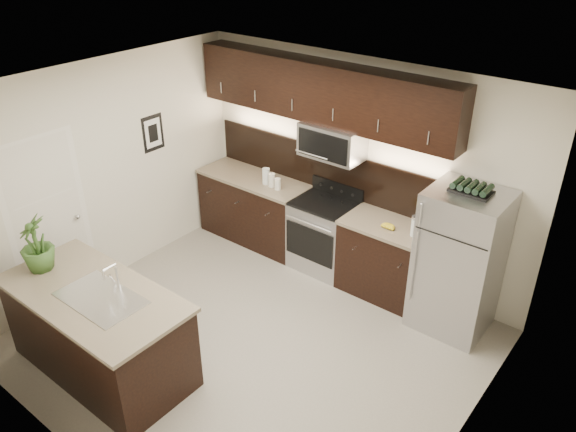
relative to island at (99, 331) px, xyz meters
name	(u,v)px	position (x,y,z in m)	size (l,w,h in m)	color
ground	(251,342)	(0.91, 1.20, -0.47)	(4.50, 4.50, 0.00)	gray
room_walls	(234,201)	(0.80, 1.16, 1.22)	(4.52, 4.02, 2.71)	beige
counter_run	(311,230)	(0.45, 2.89, 0.00)	(3.51, 0.65, 0.94)	black
upper_fixtures	(323,101)	(0.48, 3.04, 1.67)	(3.49, 0.40, 1.66)	black
island	(99,331)	(0.00, 0.00, 0.00)	(1.96, 0.96, 0.94)	black
sink_faucet	(101,297)	(0.15, 0.01, 0.48)	(0.84, 0.50, 0.28)	silver
refrigerator	(459,262)	(2.44, 2.83, 0.35)	(0.79, 0.71, 1.64)	#B2B2B7
wine_rack	(472,188)	(2.44, 2.83, 1.21)	(0.40, 0.25, 0.10)	black
plant	(36,244)	(-0.73, -0.07, 0.76)	(0.32, 0.32, 0.58)	#355923
canisters	(270,179)	(-0.16, 2.83, 0.56)	(0.32, 0.13, 0.21)	silver
french_press	(416,226)	(1.90, 2.84, 0.58)	(0.11, 0.11, 0.31)	silver
bananas	(385,225)	(1.55, 2.81, 0.49)	(0.17, 0.13, 0.05)	gold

